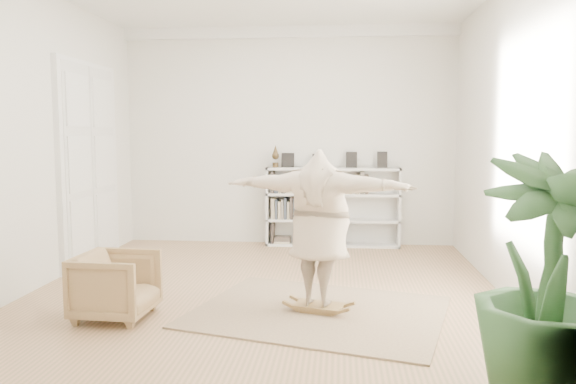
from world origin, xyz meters
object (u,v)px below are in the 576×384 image
object	(u,v)px
rocker_board	(319,306)
person	(319,224)
armchair	(116,285)
houseplant	(547,281)
bookshelf	(332,208)

from	to	relation	value
rocker_board	person	world-z (taller)	person
armchair	person	world-z (taller)	person
armchair	houseplant	xyz separation A→B (m)	(3.64, -1.48, 0.53)
bookshelf	houseplant	xyz separation A→B (m)	(1.52, -5.37, 0.23)
rocker_board	person	bearing A→B (deg)	-74.59
rocker_board	houseplant	xyz separation A→B (m)	(1.61, -1.84, 0.80)
armchair	person	bearing A→B (deg)	-77.00
rocker_board	houseplant	bearing A→B (deg)	-33.36
houseplant	rocker_board	bearing A→B (deg)	131.22
bookshelf	rocker_board	size ratio (longest dim) A/B	3.96
bookshelf	houseplant	size ratio (longest dim) A/B	1.27
rocker_board	person	xyz separation A→B (m)	(0.00, -0.00, 0.86)
rocker_board	houseplant	size ratio (longest dim) A/B	0.32
armchair	rocker_board	world-z (taller)	armchair
person	houseplant	distance (m)	2.44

